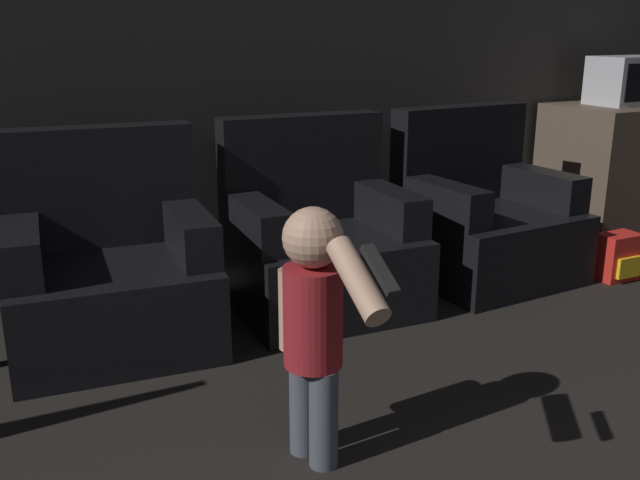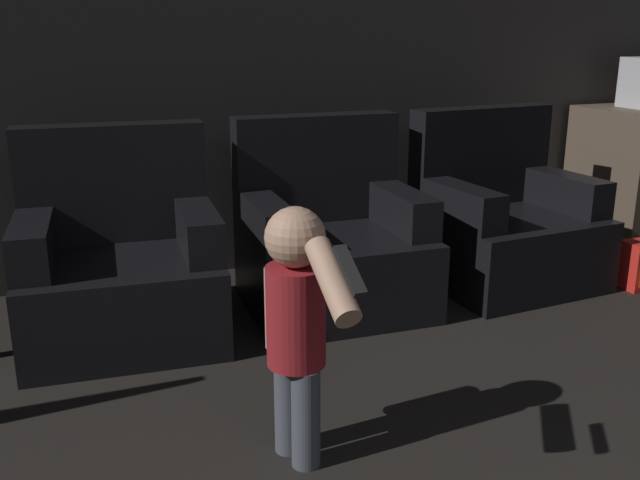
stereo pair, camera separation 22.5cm
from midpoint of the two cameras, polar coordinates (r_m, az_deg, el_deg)
name	(u,v)px [view 2 (the right image)]	position (r m, az deg, el deg)	size (l,w,h in m)	color
wall_back	(259,42)	(4.11, -3.29, 15.51)	(8.40, 0.05, 2.60)	#33302D
armchair_left	(121,268)	(3.36, -13.83, -2.19)	(0.92, 0.83, 0.95)	black
armchair_middle	(331,244)	(3.62, 2.66, -0.34)	(0.89, 0.80, 0.95)	black
armchair_right	(503,225)	(4.13, 15.95, 1.18)	(0.92, 0.83, 0.95)	black
person_toddler	(297,317)	(2.25, 1.01, -6.21)	(0.19, 0.59, 0.86)	#474C56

